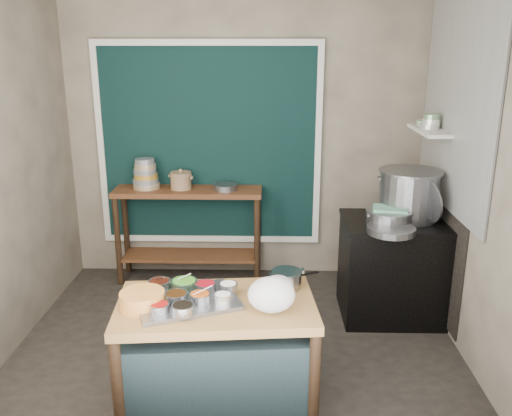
{
  "coord_description": "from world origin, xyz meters",
  "views": [
    {
      "loc": [
        0.24,
        -3.84,
        2.31
      ],
      "look_at": [
        0.15,
        0.25,
        1.07
      ],
      "focal_mm": 38.0,
      "sensor_mm": 36.0,
      "label": 1
    }
  ],
  "objects_px": {
    "prep_table": "(217,354)",
    "saucepan": "(287,279)",
    "stock_pot": "(409,194)",
    "steamer": "(389,217)",
    "back_counter": "(189,235)",
    "utensil_cup": "(147,184)",
    "stove_block": "(395,270)",
    "ceramic_crock": "(181,182)",
    "yellow_basin": "(142,300)",
    "condiment_tray": "(187,301)"
  },
  "relations": [
    {
      "from": "condiment_tray",
      "to": "ceramic_crock",
      "type": "height_order",
      "value": "ceramic_crock"
    },
    {
      "from": "saucepan",
      "to": "ceramic_crock",
      "type": "relative_size",
      "value": 0.98
    },
    {
      "from": "ceramic_crock",
      "to": "stock_pot",
      "type": "height_order",
      "value": "stock_pot"
    },
    {
      "from": "back_counter",
      "to": "stock_pot",
      "type": "distance_m",
      "value": 2.18
    },
    {
      "from": "back_counter",
      "to": "saucepan",
      "type": "xyz_separation_m",
      "value": [
        0.92,
        -1.8,
        0.33
      ]
    },
    {
      "from": "back_counter",
      "to": "steamer",
      "type": "height_order",
      "value": "steamer"
    },
    {
      "from": "yellow_basin",
      "to": "utensil_cup",
      "type": "distance_m",
      "value": 2.18
    },
    {
      "from": "saucepan",
      "to": "prep_table",
      "type": "bearing_deg",
      "value": -177.34
    },
    {
      "from": "back_counter",
      "to": "utensil_cup",
      "type": "bearing_deg",
      "value": 177.92
    },
    {
      "from": "stove_block",
      "to": "back_counter",
      "type": "bearing_deg",
      "value": 158.98
    },
    {
      "from": "back_counter",
      "to": "yellow_basin",
      "type": "bearing_deg",
      "value": -89.43
    },
    {
      "from": "yellow_basin",
      "to": "steamer",
      "type": "xyz_separation_m",
      "value": [
        1.77,
        1.27,
        0.14
      ]
    },
    {
      "from": "ceramic_crock",
      "to": "steamer",
      "type": "height_order",
      "value": "ceramic_crock"
    },
    {
      "from": "ceramic_crock",
      "to": "yellow_basin",
      "type": "bearing_deg",
      "value": -87.66
    },
    {
      "from": "prep_table",
      "to": "condiment_tray",
      "type": "xyz_separation_m",
      "value": [
        -0.18,
        -0.01,
        0.39
      ]
    },
    {
      "from": "stock_pot",
      "to": "steamer",
      "type": "bearing_deg",
      "value": -136.23
    },
    {
      "from": "stove_block",
      "to": "saucepan",
      "type": "bearing_deg",
      "value": -132.63
    },
    {
      "from": "stove_block",
      "to": "ceramic_crock",
      "type": "xyz_separation_m",
      "value": [
        -1.97,
        0.74,
        0.6
      ]
    },
    {
      "from": "back_counter",
      "to": "ceramic_crock",
      "type": "xyz_separation_m",
      "value": [
        -0.07,
        0.01,
        0.55
      ]
    },
    {
      "from": "back_counter",
      "to": "steamer",
      "type": "bearing_deg",
      "value": -25.31
    },
    {
      "from": "prep_table",
      "to": "saucepan",
      "type": "bearing_deg",
      "value": 22.32
    },
    {
      "from": "stove_block",
      "to": "ceramic_crock",
      "type": "distance_m",
      "value": 2.18
    },
    {
      "from": "condiment_tray",
      "to": "stock_pot",
      "type": "bearing_deg",
      "value": 39.08
    },
    {
      "from": "ceramic_crock",
      "to": "condiment_tray",
      "type": "bearing_deg",
      "value": -80.35
    },
    {
      "from": "saucepan",
      "to": "utensil_cup",
      "type": "relative_size",
      "value": 1.56
    },
    {
      "from": "ceramic_crock",
      "to": "steamer",
      "type": "relative_size",
      "value": 0.55
    },
    {
      "from": "yellow_basin",
      "to": "utensil_cup",
      "type": "xyz_separation_m",
      "value": [
        -0.43,
        2.13,
        0.19
      ]
    },
    {
      "from": "prep_table",
      "to": "stock_pot",
      "type": "bearing_deg",
      "value": 36.94
    },
    {
      "from": "stove_block",
      "to": "steamer",
      "type": "relative_size",
      "value": 2.27
    },
    {
      "from": "saucepan",
      "to": "stove_block",
      "type": "bearing_deg",
      "value": 22.63
    },
    {
      "from": "yellow_basin",
      "to": "utensil_cup",
      "type": "height_order",
      "value": "utensil_cup"
    },
    {
      "from": "saucepan",
      "to": "stock_pot",
      "type": "height_order",
      "value": "stock_pot"
    },
    {
      "from": "prep_table",
      "to": "utensil_cup",
      "type": "bearing_deg",
      "value": 108.05
    },
    {
      "from": "back_counter",
      "to": "ceramic_crock",
      "type": "relative_size",
      "value": 6.65
    },
    {
      "from": "prep_table",
      "to": "steamer",
      "type": "xyz_separation_m",
      "value": [
        1.32,
        1.18,
        0.57
      ]
    },
    {
      "from": "ceramic_crock",
      "to": "stock_pot",
      "type": "distance_m",
      "value": 2.16
    },
    {
      "from": "condiment_tray",
      "to": "steamer",
      "type": "bearing_deg",
      "value": 38.42
    },
    {
      "from": "yellow_basin",
      "to": "steamer",
      "type": "bearing_deg",
      "value": 35.58
    },
    {
      "from": "utensil_cup",
      "to": "stove_block",
      "type": "bearing_deg",
      "value": -17.9
    },
    {
      "from": "utensil_cup",
      "to": "yellow_basin",
      "type": "bearing_deg",
      "value": -78.65
    },
    {
      "from": "yellow_basin",
      "to": "stock_pot",
      "type": "relative_size",
      "value": 0.51
    },
    {
      "from": "back_counter",
      "to": "steamer",
      "type": "xyz_separation_m",
      "value": [
        1.79,
        -0.85,
        0.47
      ]
    },
    {
      "from": "prep_table",
      "to": "steamer",
      "type": "relative_size",
      "value": 3.16
    },
    {
      "from": "stove_block",
      "to": "stock_pot",
      "type": "xyz_separation_m",
      "value": [
        0.09,
        0.07,
        0.67
      ]
    },
    {
      "from": "prep_table",
      "to": "steamer",
      "type": "distance_m",
      "value": 1.86
    },
    {
      "from": "stove_block",
      "to": "yellow_basin",
      "type": "relative_size",
      "value": 3.26
    },
    {
      "from": "stove_block",
      "to": "steamer",
      "type": "bearing_deg",
      "value": -132.54
    },
    {
      "from": "steamer",
      "to": "stock_pot",
      "type": "bearing_deg",
      "value": 43.77
    },
    {
      "from": "condiment_tray",
      "to": "saucepan",
      "type": "xyz_separation_m",
      "value": [
        0.64,
        0.25,
        0.04
      ]
    },
    {
      "from": "saucepan",
      "to": "steamer",
      "type": "relative_size",
      "value": 0.54
    }
  ]
}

